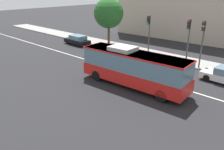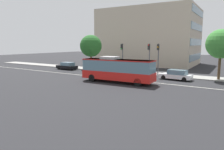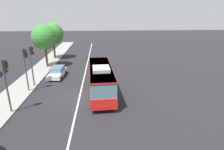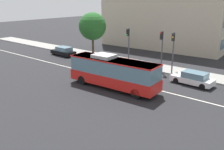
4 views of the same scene
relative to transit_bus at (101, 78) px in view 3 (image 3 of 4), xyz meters
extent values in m
plane|color=black|center=(-0.96, 2.43, -1.81)|extent=(160.00, 160.00, 0.00)
cube|color=gray|center=(-0.96, 9.92, -1.74)|extent=(80.00, 3.45, 0.14)
cube|color=silver|center=(-0.96, 2.43, -1.80)|extent=(76.00, 0.16, 0.01)
cube|color=red|center=(0.02, 0.00, -0.83)|extent=(10.12, 3.02, 1.10)
cube|color=slate|center=(0.02, 0.00, 0.50)|extent=(9.91, 2.94, 1.58)
cube|color=red|center=(0.02, 0.00, 1.23)|extent=(10.02, 2.99, 0.12)
cube|color=#B2B2B2|center=(-1.17, -0.06, 1.47)|extent=(2.29, 1.91, 0.36)
cylinder|color=black|center=(3.36, 1.28, -1.31)|extent=(1.01, 0.35, 1.00)
cylinder|color=black|center=(3.48, -0.92, -1.31)|extent=(1.01, 0.35, 1.00)
cylinder|color=black|center=(-3.43, 0.92, -1.31)|extent=(1.01, 0.35, 1.00)
cylinder|color=black|center=(-3.31, -1.28, -1.31)|extent=(1.01, 0.35, 1.00)
cube|color=white|center=(6.01, 6.35, -1.29)|extent=(4.58, 2.02, 0.60)
cube|color=slate|center=(6.26, 6.34, -0.67)|extent=(2.60, 1.78, 0.64)
cylinder|color=black|center=(4.47, 5.62, -1.49)|extent=(0.65, 0.25, 0.64)
cylinder|color=black|center=(4.55, 7.22, -1.49)|extent=(0.65, 0.25, 0.64)
cylinder|color=black|center=(7.47, 5.48, -1.49)|extent=(0.65, 0.25, 0.64)
cylinder|color=black|center=(7.54, 7.07, -1.49)|extent=(0.65, 0.25, 0.64)
cylinder|color=#47474C|center=(-4.09, 8.50, 0.79)|extent=(0.16, 0.16, 5.20)
cube|color=black|center=(-4.12, 8.22, 2.84)|extent=(0.34, 0.31, 0.96)
sphere|color=#2D2D2D|center=(-4.13, 8.07, 3.16)|extent=(0.22, 0.22, 0.22)
sphere|color=#2D2D2D|center=(-4.13, 8.07, 2.84)|extent=(0.22, 0.22, 0.22)
sphere|color=#1ED838|center=(-4.13, 8.07, 2.52)|extent=(0.22, 0.22, 0.22)
cylinder|color=#47474C|center=(2.50, 8.53, 0.79)|extent=(0.16, 0.16, 5.20)
cube|color=black|center=(2.52, 8.26, 2.84)|extent=(0.34, 0.30, 0.96)
sphere|color=#2D2D2D|center=(2.53, 8.11, 3.16)|extent=(0.22, 0.22, 0.22)
sphere|color=#F9A514|center=(2.53, 8.11, 2.84)|extent=(0.22, 0.22, 0.22)
sphere|color=#2D2D2D|center=(2.53, 8.11, 2.52)|extent=(0.22, 0.22, 0.22)
cylinder|color=#47474C|center=(0.91, 8.67, 0.79)|extent=(0.16, 0.16, 5.20)
cube|color=black|center=(0.89, 8.39, 2.84)|extent=(0.34, 0.30, 0.96)
sphere|color=red|center=(0.88, 8.24, 3.16)|extent=(0.22, 0.22, 0.22)
sphere|color=#2D2D2D|center=(0.88, 8.24, 2.84)|extent=(0.22, 0.22, 0.22)
sphere|color=#2D2D2D|center=(0.88, 8.24, 2.52)|extent=(0.22, 0.22, 0.22)
cylinder|color=#4C3823|center=(11.31, 9.19, 0.00)|extent=(0.36, 0.36, 3.63)
sphere|color=#387F33|center=(11.31, 9.19, 3.35)|extent=(4.10, 4.10, 4.10)
cylinder|color=#4C3823|center=(17.41, 9.25, -0.09)|extent=(0.36, 0.36, 3.44)
sphere|color=#387F33|center=(17.41, 9.25, 3.22)|extent=(4.23, 4.23, 4.23)
camera|label=1|loc=(11.20, -15.03, 6.49)|focal=36.22mm
camera|label=2|loc=(14.67, -24.21, 3.39)|focal=34.10mm
camera|label=3|loc=(-19.91, 0.03, 7.17)|focal=29.30mm
camera|label=4|loc=(15.44, -19.13, 7.29)|focal=39.74mm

